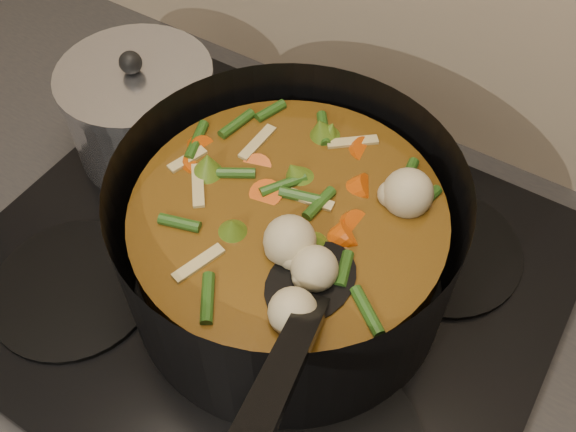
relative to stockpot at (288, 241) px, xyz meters
The scene contains 4 objects.
counter 0.55m from the stockpot, behind, with size 2.64×0.64×0.91m.
stovetop 0.09m from the stockpot, behind, with size 0.62×0.54×0.03m.
stockpot is the anchor object (origin of this frame).
saucepan 0.27m from the stockpot, 162.95° to the left, with size 0.18×0.18×0.15m.
Camera 1 is at (0.23, 1.61, 1.53)m, focal length 40.00 mm.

